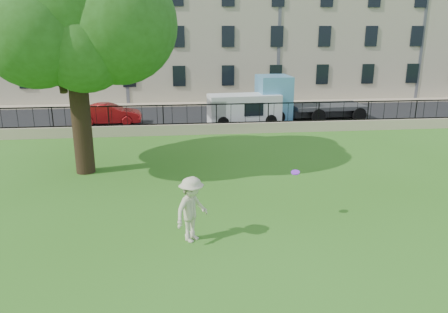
{
  "coord_description": "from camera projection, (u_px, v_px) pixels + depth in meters",
  "views": [
    {
      "loc": [
        -2.3,
        -12.35,
        5.85
      ],
      "look_at": [
        -0.52,
        3.5,
        1.14
      ],
      "focal_mm": 35.0,
      "sensor_mm": 36.0,
      "label": 1
    }
  ],
  "objects": [
    {
      "name": "white_van",
      "position": [
        244.0,
        109.0,
        27.34
      ],
      "size": [
        4.59,
        2.13,
        1.87
      ],
      "primitive_type": "cube",
      "rotation": [
        0.0,
        0.0,
        0.09
      ],
      "color": "silver",
      "rests_on": "street"
    },
    {
      "name": "frisbee",
      "position": [
        295.0,
        172.0,
        13.38
      ],
      "size": [
        0.31,
        0.3,
        0.12
      ],
      "primitive_type": "cylinder",
      "rotation": [
        0.21,
        -0.14,
        0.13
      ],
      "color": "#8B29E9"
    },
    {
      "name": "man",
      "position": [
        192.0,
        209.0,
        12.23
      ],
      "size": [
        1.36,
        1.39,
        1.91
      ],
      "primitive_type": "imported",
      "rotation": [
        0.0,
        0.0,
        0.83
      ],
      "color": "beige",
      "rests_on": "ground"
    },
    {
      "name": "retaining_wall",
      "position": [
        216.0,
        128.0,
        25.02
      ],
      "size": [
        50.0,
        0.4,
        0.6
      ],
      "primitive_type": "cube",
      "color": "tan",
      "rests_on": "ground"
    },
    {
      "name": "blue_truck",
      "position": [
        310.0,
        97.0,
        28.63
      ],
      "size": [
        7.03,
        2.74,
        2.91
      ],
      "primitive_type": "cube",
      "rotation": [
        0.0,
        0.0,
        0.04
      ],
      "color": "#5293C1",
      "rests_on": "street"
    },
    {
      "name": "red_sedan",
      "position": [
        109.0,
        114.0,
        27.34
      ],
      "size": [
        3.96,
        1.42,
        1.3
      ],
      "primitive_type": "imported",
      "rotation": [
        0.0,
        0.0,
        1.58
      ],
      "color": "#B11518",
      "rests_on": "street"
    },
    {
      "name": "building_row",
      "position": [
        199.0,
        15.0,
        37.98
      ],
      "size": [
        56.4,
        10.4,
        13.8
      ],
      "color": "#B3A28E",
      "rests_on": "ground"
    },
    {
      "name": "sidewalk",
      "position": [
        205.0,
        104.0,
        34.52
      ],
      "size": [
        60.0,
        1.4,
        0.12
      ],
      "primitive_type": "cube",
      "color": "tan",
      "rests_on": "ground"
    },
    {
      "name": "iron_railing",
      "position": [
        216.0,
        114.0,
        24.78
      ],
      "size": [
        50.0,
        0.05,
        1.13
      ],
      "color": "black",
      "rests_on": "retaining_wall"
    },
    {
      "name": "tree",
      "position": [
        68.0,
        8.0,
        16.6
      ],
      "size": [
        8.02,
        6.22,
        9.9
      ],
      "color": "black",
      "rests_on": "ground"
    },
    {
      "name": "street",
      "position": [
        210.0,
        117.0,
        29.58
      ],
      "size": [
        60.0,
        9.0,
        0.01
      ],
      "primitive_type": "cube",
      "color": "black",
      "rests_on": "ground"
    },
    {
      "name": "ground",
      "position": [
        253.0,
        222.0,
        13.67
      ],
      "size": [
        120.0,
        120.0,
        0.0
      ],
      "primitive_type": "plane",
      "color": "#306818",
      "rests_on": "ground"
    }
  ]
}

